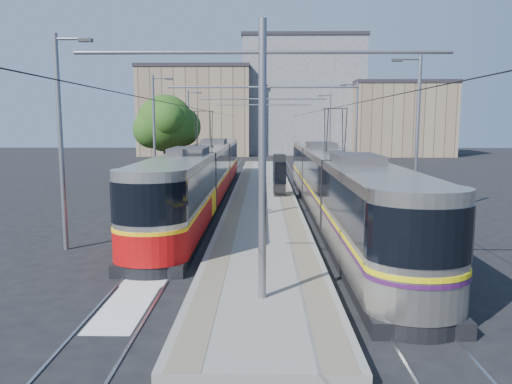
{
  "coord_description": "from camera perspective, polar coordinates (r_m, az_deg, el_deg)",
  "views": [
    {
      "loc": [
        0.02,
        -16.45,
        4.81
      ],
      "look_at": [
        -0.31,
        6.54,
        1.6
      ],
      "focal_mm": 35.0,
      "sensor_mm": 36.0,
      "label": 1
    }
  ],
  "objects": [
    {
      "name": "street_lamps",
      "position": [
        37.46,
        0.8,
        6.98
      ],
      "size": [
        15.18,
        38.22,
        8.0
      ],
      "color": "gray",
      "rests_on": "ground"
    },
    {
      "name": "catenary",
      "position": [
        30.61,
        0.8,
        7.41
      ],
      "size": [
        9.2,
        70.0,
        7.0
      ],
      "color": "gray",
      "rests_on": "platform"
    },
    {
      "name": "tactile_strip_left",
      "position": [
        33.79,
        -1.67,
        0.28
      ],
      "size": [
        0.7,
        50.0,
        0.01
      ],
      "primitive_type": "cube",
      "color": "gray",
      "rests_on": "platform"
    },
    {
      "name": "track_arrow",
      "position": [
        14.74,
        -13.71,
        -11.31
      ],
      "size": [
        1.2,
        5.0,
        0.01
      ],
      "primitive_type": "cube",
      "color": "silver",
      "rests_on": "ground"
    },
    {
      "name": "shelter",
      "position": [
        30.95,
        2.7,
        2.07
      ],
      "size": [
        0.79,
        1.21,
        2.57
      ],
      "rotation": [
        0.0,
        0.0,
        0.07
      ],
      "color": "black",
      "rests_on": "platform"
    },
    {
      "name": "tree",
      "position": [
        38.92,
        -9.85,
        7.62
      ],
      "size": [
        4.76,
        4.4,
        6.91
      ],
      "color": "#382314",
      "rests_on": "ground"
    },
    {
      "name": "building_centre",
      "position": [
        80.78,
        5.16,
        10.78
      ],
      "size": [
        18.36,
        14.28,
        17.69
      ],
      "color": "gray",
      "rests_on": "ground"
    },
    {
      "name": "tram_left",
      "position": [
        30.94,
        -5.9,
        2.14
      ],
      "size": [
        2.43,
        31.87,
        5.5
      ],
      "color": "black",
      "rests_on": "ground"
    },
    {
      "name": "building_left",
      "position": [
        77.13,
        -6.72,
        9.15
      ],
      "size": [
        16.32,
        12.24,
        13.01
      ],
      "color": "gray",
      "rests_on": "ground"
    },
    {
      "name": "platform",
      "position": [
        33.78,
        0.78,
        0.01
      ],
      "size": [
        4.0,
        50.0,
        0.3
      ],
      "primitive_type": "cube",
      "color": "gray",
      "rests_on": "ground"
    },
    {
      "name": "tactile_strip_right",
      "position": [
        33.79,
        3.24,
        0.27
      ],
      "size": [
        0.7,
        50.0,
        0.01
      ],
      "primitive_type": "cube",
      "color": "gray",
      "rests_on": "platform"
    },
    {
      "name": "rails",
      "position": [
        33.8,
        0.78,
        -0.21
      ],
      "size": [
        8.71,
        70.0,
        0.03
      ],
      "color": "gray",
      "rests_on": "ground"
    },
    {
      "name": "tram_right",
      "position": [
        25.47,
        8.9,
        1.19
      ],
      "size": [
        2.43,
        29.44,
        5.5
      ],
      "color": "black",
      "rests_on": "ground"
    },
    {
      "name": "building_right",
      "position": [
        77.09,
        16.01,
        8.04
      ],
      "size": [
        14.28,
        10.2,
        10.68
      ],
      "color": "gray",
      "rests_on": "ground"
    },
    {
      "name": "ground",
      "position": [
        17.14,
        0.73,
        -8.35
      ],
      "size": [
        160.0,
        160.0,
        0.0
      ],
      "primitive_type": "plane",
      "color": "black",
      "rests_on": "ground"
    }
  ]
}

